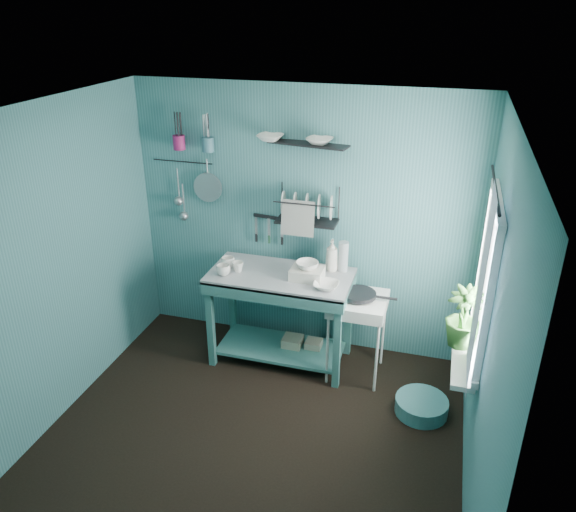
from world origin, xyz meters
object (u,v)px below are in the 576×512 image
(utensil_cup_teal, at_px, (208,144))
(storage_tin_small, at_px, (314,350))
(wash_tub, at_px, (307,273))
(storage_tin_large, at_px, (292,347))
(utensil_cup_magenta, at_px, (179,142))
(potted_plant, at_px, (464,317))
(mug_mid, at_px, (238,267))
(hotplate_stand, at_px, (356,336))
(water_bottle, at_px, (343,257))
(dish_rack, at_px, (307,205))
(work_counter, at_px, (281,317))
(soap_bottle, at_px, (332,255))
(frying_pan, at_px, (359,294))
(colander, at_px, (208,187))
(mug_left, at_px, (223,270))
(mug_right, at_px, (228,262))
(floor_basin, at_px, (421,406))

(utensil_cup_teal, xyz_separation_m, storage_tin_small, (1.08, -0.26, -1.84))
(wash_tub, relative_size, storage_tin_large, 1.27)
(utensil_cup_magenta, bearing_deg, potted_plant, -19.49)
(mug_mid, height_order, hotplate_stand, mug_mid)
(storage_tin_large, bearing_deg, wash_tub, -25.02)
(water_bottle, height_order, storage_tin_large, water_bottle)
(dish_rack, distance_m, utensil_cup_magenta, 1.32)
(work_counter, height_order, soap_bottle, soap_bottle)
(dish_rack, distance_m, storage_tin_large, 1.38)
(frying_pan, relative_size, colander, 1.07)
(water_bottle, distance_m, utensil_cup_magenta, 1.83)
(mug_left, distance_m, soap_bottle, 0.97)
(work_counter, relative_size, water_bottle, 4.55)
(utensil_cup_teal, xyz_separation_m, storage_tin_large, (0.88, -0.29, -1.83))
(soap_bottle, bearing_deg, frying_pan, -37.36)
(mug_right, distance_m, frying_pan, 1.22)
(dish_rack, distance_m, floor_basin, 1.96)
(mug_left, height_order, wash_tub, wash_tub)
(mug_right, xyz_separation_m, frying_pan, (1.21, -0.02, -0.13))
(hotplate_stand, height_order, storage_tin_large, hotplate_stand)
(dish_rack, bearing_deg, mug_left, -143.12)
(dish_rack, bearing_deg, mug_right, -154.50)
(potted_plant, height_order, storage_tin_large, potted_plant)
(frying_pan, xyz_separation_m, floor_basin, (0.63, -0.39, -0.75))
(mug_mid, bearing_deg, utensil_cup_magenta, 149.95)
(storage_tin_small, bearing_deg, hotplate_stand, -14.16)
(frying_pan, bearing_deg, work_counter, 178.04)
(work_counter, xyz_separation_m, soap_bottle, (0.42, 0.20, 0.60))
(soap_bottle, height_order, dish_rack, dish_rack)
(storage_tin_small, bearing_deg, floor_basin, -25.25)
(utensil_cup_teal, xyz_separation_m, colander, (-0.04, 0.03, -0.42))
(soap_bottle, height_order, colander, colander)
(wash_tub, height_order, hotplate_stand, wash_tub)
(mug_mid, relative_size, hotplate_stand, 0.13)
(work_counter, bearing_deg, hotplate_stand, -13.17)
(utensil_cup_magenta, relative_size, potted_plant, 0.28)
(mug_right, relative_size, floor_basin, 0.28)
(colander, relative_size, potted_plant, 0.61)
(soap_bottle, bearing_deg, work_counter, -154.54)
(utensil_cup_magenta, xyz_separation_m, storage_tin_large, (1.17, -0.29, -1.83))
(mug_left, xyz_separation_m, dish_rack, (0.64, 0.45, 0.52))
(frying_pan, distance_m, utensil_cup_magenta, 2.14)
(work_counter, xyz_separation_m, floor_basin, (1.34, -0.41, -0.39))
(water_bottle, distance_m, dish_rack, 0.56)
(soap_bottle, xyz_separation_m, frying_pan, (0.29, -0.22, -0.23))
(frying_pan, distance_m, colander, 1.74)
(mug_right, bearing_deg, mug_left, -82.87)
(mug_right, height_order, storage_tin_large, mug_right)
(hotplate_stand, bearing_deg, dish_rack, 157.56)
(utensil_cup_magenta, height_order, colander, utensil_cup_magenta)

